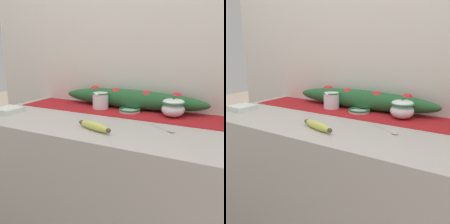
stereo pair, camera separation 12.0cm
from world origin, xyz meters
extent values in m
cube|color=#B7B2AD|center=(0.00, 0.00, 0.47)|extent=(1.41, 0.65, 0.93)
cube|color=silver|center=(0.00, 0.35, 1.20)|extent=(2.21, 0.04, 2.40)
cube|color=#A8191E|center=(0.00, 0.18, 0.94)|extent=(1.30, 0.27, 0.00)
cylinder|color=white|center=(-0.16, 0.18, 0.98)|extent=(0.09, 0.09, 0.09)
torus|color=#1E7038|center=(-0.16, 0.18, 1.03)|extent=(0.10, 0.10, 0.01)
torus|color=white|center=(-0.16, 0.24, 0.99)|extent=(0.05, 0.01, 0.05)
ellipsoid|color=white|center=(-0.16, 0.14, 1.03)|extent=(0.03, 0.02, 0.02)
ellipsoid|color=white|center=(0.27, 0.18, 0.98)|extent=(0.12, 0.12, 0.08)
torus|color=#1E7038|center=(0.27, 0.18, 1.01)|extent=(0.12, 0.12, 0.01)
ellipsoid|color=white|center=(0.27, 0.18, 1.02)|extent=(0.11, 0.11, 0.03)
sphere|color=#1E7038|center=(0.27, 0.18, 1.04)|extent=(0.02, 0.02, 0.02)
cylinder|color=white|center=(0.03, 0.18, 0.94)|extent=(0.12, 0.12, 0.01)
torus|color=#1E7038|center=(0.03, 0.18, 0.95)|extent=(0.12, 0.12, 0.01)
ellipsoid|color=#CCD156|center=(0.02, -0.19, 0.95)|extent=(0.19, 0.09, 0.04)
ellipsoid|color=brown|center=(-0.06, -0.16, 0.95)|extent=(0.04, 0.03, 0.02)
ellipsoid|color=brown|center=(0.10, -0.21, 0.95)|extent=(0.03, 0.03, 0.02)
cube|color=#B7B7BC|center=(0.25, -0.03, 0.94)|extent=(0.12, 0.07, 0.00)
ellipsoid|color=#B7B7BC|center=(0.32, -0.07, 0.94)|extent=(0.04, 0.04, 0.01)
cube|color=silver|center=(-0.57, -0.13, 0.95)|extent=(0.13, 0.13, 0.03)
ellipsoid|color=#235B2D|center=(0.00, 0.26, 0.99)|extent=(0.89, 0.12, 0.11)
sphere|color=red|center=(-0.25, 0.28, 1.02)|extent=(0.07, 0.07, 0.07)
sphere|color=red|center=(-0.09, 0.25, 1.02)|extent=(0.07, 0.07, 0.07)
sphere|color=red|center=(0.10, 0.25, 1.01)|extent=(0.08, 0.08, 0.08)
sphere|color=red|center=(0.26, 0.27, 1.02)|extent=(0.07, 0.07, 0.07)
camera|label=1|loc=(0.55, -1.08, 1.27)|focal=40.00mm
camera|label=2|loc=(0.65, -1.02, 1.27)|focal=40.00mm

